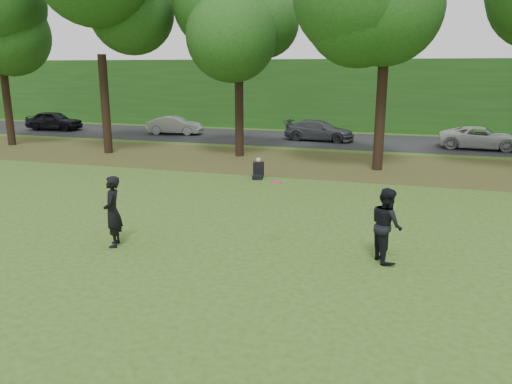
# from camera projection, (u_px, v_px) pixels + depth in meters

# --- Properties ---
(ground) EXTENTS (120.00, 120.00, 0.00)m
(ground) POSITION_uv_depth(u_px,v_px,m) (173.00, 258.00, 11.89)
(ground) COLOR #2F4B17
(ground) RESTS_ON ground
(leaf_litter) EXTENTS (60.00, 7.00, 0.01)m
(leaf_litter) POSITION_uv_depth(u_px,v_px,m) (293.00, 162.00, 23.96)
(leaf_litter) COLOR #50361C
(leaf_litter) RESTS_ON ground
(street) EXTENTS (70.00, 7.00, 0.02)m
(street) POSITION_uv_depth(u_px,v_px,m) (321.00, 140.00, 31.39)
(street) COLOR black
(street) RESTS_ON ground
(far_hedge) EXTENTS (70.00, 3.00, 5.00)m
(far_hedge) POSITION_uv_depth(u_px,v_px,m) (336.00, 95.00, 36.36)
(far_hedge) COLOR #1C4714
(far_hedge) RESTS_ON ground
(player_left) EXTENTS (0.66, 0.78, 1.81)m
(player_left) POSITION_uv_depth(u_px,v_px,m) (113.00, 212.00, 12.52)
(player_left) COLOR black
(player_left) RESTS_ON ground
(player_right) EXTENTS (0.98, 1.06, 1.76)m
(player_right) POSITION_uv_depth(u_px,v_px,m) (386.00, 225.00, 11.56)
(player_right) COLOR black
(player_right) RESTS_ON ground
(parked_cars) EXTENTS (39.55, 3.27, 1.51)m
(parked_cars) POSITION_uv_depth(u_px,v_px,m) (342.00, 131.00, 30.35)
(parked_cars) COLOR black
(parked_cars) RESTS_ON street
(frisbee) EXTENTS (0.38, 0.38, 0.08)m
(frisbee) POSITION_uv_depth(u_px,v_px,m) (276.00, 182.00, 11.85)
(frisbee) COLOR #F91462
(frisbee) RESTS_ON ground
(seated_person) EXTENTS (0.53, 0.79, 0.83)m
(seated_person) POSITION_uv_depth(u_px,v_px,m) (258.00, 170.00, 20.52)
(seated_person) COLOR black
(seated_person) RESTS_ON ground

